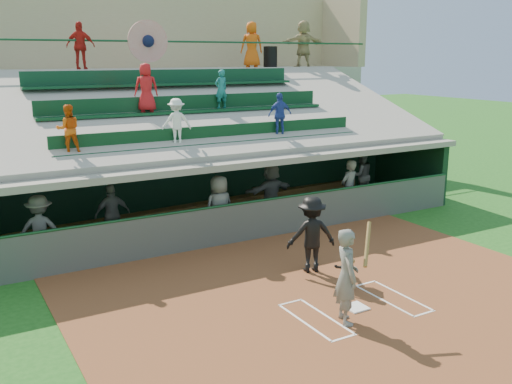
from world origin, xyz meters
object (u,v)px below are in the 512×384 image
batter_at_plate (347,276)px  home_plate (356,307)px  catcher (345,267)px  trash_bin (270,57)px

batter_at_plate → home_plate: bearing=33.0°
catcher → home_plate: bearing=86.1°
home_plate → catcher: catcher is taller
batter_at_plate → catcher: bearing=52.4°
home_plate → batter_at_plate: batter_at_plate is taller
home_plate → trash_bin: size_ratio=0.49×
home_plate → catcher: bearing=65.3°
catcher → trash_bin: bearing=-93.1°
catcher → trash_bin: (5.27, 11.90, 4.52)m
home_plate → batter_at_plate: bearing=-147.0°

